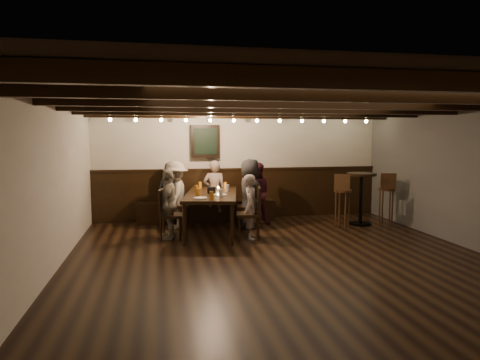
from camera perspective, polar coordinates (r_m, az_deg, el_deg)
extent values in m
plane|color=black|center=(6.57, 5.85, -10.70)|extent=(7.00, 7.00, 0.00)
plane|color=black|center=(6.31, 6.09, 10.65)|extent=(7.00, 7.00, 0.00)
plane|color=beige|center=(9.72, -0.01, 1.96)|extent=(6.50, 0.00, 6.50)
plane|color=#50514E|center=(7.91, 29.14, 0.28)|extent=(0.00, 7.00, 7.00)
plane|color=beige|center=(6.23, -24.01, -0.83)|extent=(0.00, 7.00, 7.00)
cube|color=black|center=(9.75, 0.03, -1.87)|extent=(6.50, 0.08, 1.10)
cube|color=black|center=(9.43, -4.46, -4.16)|extent=(3.00, 0.45, 0.45)
cube|color=black|center=(9.48, -4.67, 5.17)|extent=(0.62, 0.12, 0.72)
cube|color=black|center=(9.41, -4.63, 5.16)|extent=(0.50, 0.02, 0.58)
cube|color=black|center=(3.64, 19.81, 12.37)|extent=(6.50, 0.10, 0.16)
cube|color=black|center=(4.68, 12.42, 11.09)|extent=(6.50, 0.10, 0.16)
cube|color=black|center=(5.76, 7.79, 10.19)|extent=(6.50, 0.10, 0.16)
cube|color=black|center=(6.86, 4.65, 9.54)|extent=(6.50, 0.10, 0.16)
cube|color=black|center=(7.99, 2.40, 9.05)|extent=(6.50, 0.10, 0.16)
cube|color=black|center=(9.12, 0.71, 8.68)|extent=(6.50, 0.10, 0.16)
sphere|color=#FFE099|center=(8.96, -16.94, 7.70)|extent=(0.07, 0.07, 0.07)
sphere|color=#FFE099|center=(8.92, -8.04, 7.91)|extent=(0.07, 0.07, 0.07)
sphere|color=#FFE099|center=(9.09, 0.73, 7.93)|extent=(0.07, 0.07, 0.07)
sphere|color=#FFE099|center=(9.47, 8.99, 7.78)|extent=(0.07, 0.07, 0.07)
sphere|color=#FFE099|center=(10.02, 16.47, 7.51)|extent=(0.07, 0.07, 0.07)
cube|color=black|center=(8.21, -3.82, -1.95)|extent=(1.30, 2.22, 0.06)
cylinder|color=black|center=(7.36, -7.45, -6.01)|extent=(0.06, 0.06, 0.72)
cylinder|color=black|center=(9.27, -5.95, -3.50)|extent=(0.06, 0.06, 0.72)
cylinder|color=black|center=(7.30, -1.07, -6.06)|extent=(0.06, 0.06, 0.72)
cylinder|color=black|center=(9.22, -0.91, -3.51)|extent=(0.06, 0.06, 0.72)
cube|color=black|center=(8.77, -8.21, -3.41)|extent=(0.52, 0.52, 0.05)
cube|color=black|center=(8.76, -9.53, -1.66)|extent=(0.12, 0.44, 0.49)
cube|color=black|center=(7.90, -9.10, -4.69)|extent=(0.48, 0.48, 0.05)
cube|color=black|center=(7.89, -10.48, -2.87)|extent=(0.12, 0.42, 0.45)
cube|color=black|center=(8.69, 1.00, -3.61)|extent=(0.49, 0.49, 0.05)
cube|color=black|center=(8.66, 2.25, -1.94)|extent=(0.12, 0.42, 0.46)
cube|color=black|center=(7.80, 1.14, -4.61)|extent=(0.50, 0.50, 0.05)
cube|color=black|center=(7.77, 2.59, -2.71)|extent=(0.12, 0.43, 0.47)
imported|color=#252527|center=(9.21, -9.07, -1.69)|extent=(0.72, 0.53, 1.33)
imported|color=gray|center=(9.26, -3.42, -1.52)|extent=(0.54, 0.41, 1.35)
imported|color=#4D1A26|center=(9.11, 2.19, -1.77)|extent=(0.72, 0.60, 1.31)
imported|color=gray|center=(8.74, -8.55, -1.98)|extent=(0.66, 0.96, 1.36)
imported|color=gray|center=(7.87, -9.48, -3.22)|extent=(0.44, 0.79, 1.27)
imported|color=black|center=(8.65, 1.33, -1.84)|extent=(0.57, 0.76, 1.41)
imported|color=gray|center=(7.78, 1.52, -3.58)|extent=(0.36, 0.47, 1.18)
cylinder|color=#BF7219|center=(8.91, -5.35, -0.68)|extent=(0.07, 0.07, 0.14)
cylinder|color=#BF7219|center=(8.83, -1.95, -0.72)|extent=(0.07, 0.07, 0.14)
cylinder|color=#BF7219|center=(8.32, -5.85, -1.16)|extent=(0.07, 0.07, 0.14)
cylinder|color=silver|center=(8.38, -1.70, -1.08)|extent=(0.07, 0.07, 0.14)
cylinder|color=#BF7219|center=(7.77, -5.65, -1.67)|extent=(0.07, 0.07, 0.14)
cylinder|color=silver|center=(7.64, -2.58, -1.77)|extent=(0.07, 0.07, 0.14)
cylinder|color=#BF7219|center=(7.40, -3.82, -2.03)|extent=(0.07, 0.07, 0.14)
cylinder|color=white|center=(7.53, -5.29, -2.39)|extent=(0.24, 0.24, 0.01)
cylinder|color=white|center=(7.90, -2.65, -1.97)|extent=(0.24, 0.24, 0.01)
cube|color=black|center=(8.15, -3.85, -1.36)|extent=(0.15, 0.10, 0.12)
cylinder|color=beige|center=(8.50, -2.89, -1.30)|extent=(0.05, 0.05, 0.05)
cylinder|color=black|center=(9.44, 15.71, -5.61)|extent=(0.45, 0.45, 0.04)
cylinder|color=black|center=(9.35, 15.80, -2.52)|extent=(0.07, 0.07, 1.03)
cylinder|color=black|center=(9.29, 15.90, 0.74)|extent=(0.62, 0.62, 0.05)
cylinder|color=#392512|center=(8.93, 13.55, -1.39)|extent=(0.35, 0.35, 0.05)
cube|color=#392512|center=(8.74, 13.46, -0.32)|extent=(0.28, 0.18, 0.33)
cylinder|color=#392512|center=(9.43, 18.97, -1.17)|extent=(0.35, 0.35, 0.05)
cube|color=#392512|center=(9.25, 19.17, -0.15)|extent=(0.30, 0.14, 0.33)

